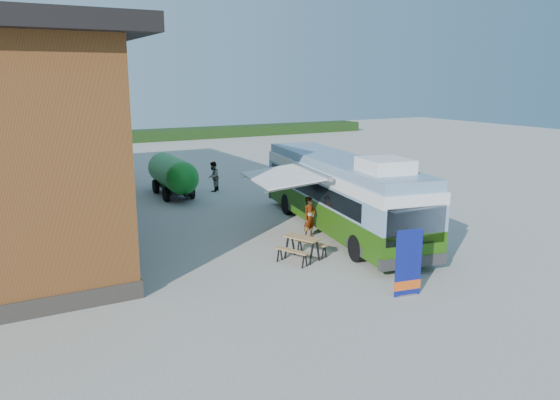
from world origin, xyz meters
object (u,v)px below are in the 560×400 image
person_a (310,218)px  person_b (213,177)px  banner (408,269)px  picnic_table (302,243)px  slurry_tanker (172,173)px  bus (340,191)px

person_a → person_b: 9.84m
banner → picnic_table: banner is taller
banner → slurry_tanker: bearing=105.5°
picnic_table → person_b: person_b is taller
bus → person_a: (-1.55, -0.27, -0.80)m
person_a → person_b: bearing=72.7°
banner → person_b: size_ratio=1.20×
bus → person_b: bearing=108.5°
banner → slurry_tanker: size_ratio=0.35×
bus → slurry_tanker: size_ratio=2.03×
banner → picnic_table: bearing=113.5°
person_b → slurry_tanker: size_ratio=0.29×
picnic_table → person_b: bearing=59.1°
bus → picnic_table: (-3.10, -2.33, -1.02)m
bus → banner: bus is taller
bus → person_a: 1.77m
person_b → person_a: bearing=40.1°
person_a → slurry_tanker: 10.02m
slurry_tanker → picnic_table: bearing=-84.4°
banner → person_a: (0.56, 6.07, 0.02)m
person_a → slurry_tanker: (-2.18, 9.78, 0.37)m
banner → slurry_tanker: slurry_tanker is taller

